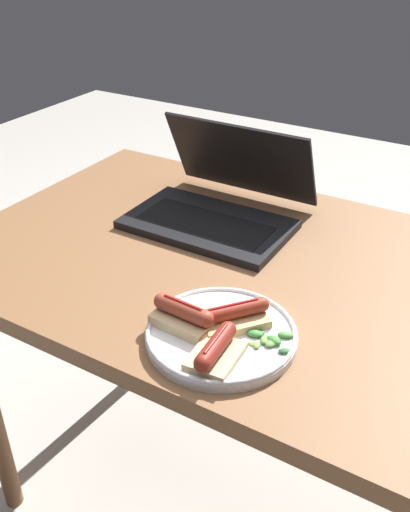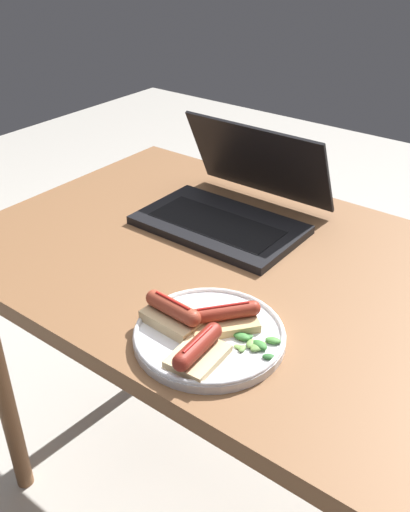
# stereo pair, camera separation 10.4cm
# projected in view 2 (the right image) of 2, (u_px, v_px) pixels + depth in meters

# --- Properties ---
(ground_plane) EXTENTS (6.00, 6.00, 0.00)m
(ground_plane) POSITION_uv_depth(u_px,v_px,m) (239.00, 506.00, 1.53)
(ground_plane) COLOR #B7B2A8
(desk) EXTENTS (1.19, 0.76, 0.77)m
(desk) POSITION_uv_depth(u_px,v_px,m) (249.00, 296.00, 1.17)
(desk) COLOR brown
(desk) RESTS_ON ground_plane
(laptop) EXTENTS (0.36, 0.31, 0.20)m
(laptop) POSITION_uv_depth(u_px,v_px,m) (231.00, 206.00, 1.27)
(laptop) COLOR black
(laptop) RESTS_ON desk
(plate) EXTENTS (0.25, 0.25, 0.02)m
(plate) POSITION_uv_depth(u_px,v_px,m) (209.00, 335.00, 0.92)
(plate) COLOR silver
(plate) RESTS_ON desk
(sausage_toast_left) EXTENTS (0.12, 0.13, 0.04)m
(sausage_toast_left) POSITION_uv_depth(u_px,v_px,m) (223.00, 317.00, 0.93)
(sausage_toast_left) COLOR tan
(sausage_toast_left) RESTS_ON plate
(sausage_toast_middle) EXTENTS (0.11, 0.07, 0.05)m
(sausage_toast_middle) POSITION_uv_depth(u_px,v_px,m) (173.00, 314.00, 0.93)
(sausage_toast_middle) COLOR #D6B784
(sausage_toast_middle) RESTS_ON plate
(sausage_toast_right) EXTENTS (0.07, 0.11, 0.04)m
(sausage_toast_right) POSITION_uv_depth(u_px,v_px,m) (198.00, 350.00, 0.86)
(sausage_toast_right) COLOR #D6B784
(sausage_toast_right) RESTS_ON plate
(salad_pile) EXTENTS (0.09, 0.07, 0.01)m
(salad_pile) POSITION_uv_depth(u_px,v_px,m) (255.00, 343.00, 0.89)
(salad_pile) COLOR #4C8E3D
(salad_pile) RESTS_ON plate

